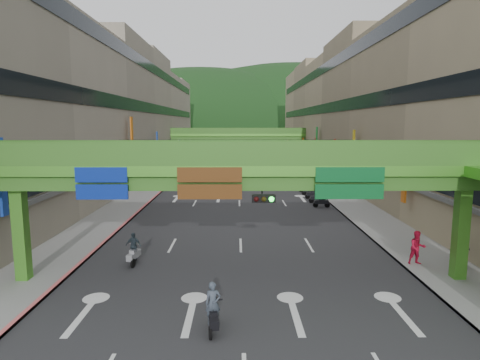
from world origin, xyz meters
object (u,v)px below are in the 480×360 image
scooter_rider_near (213,309)px  car_silver (186,179)px  scooter_rider_mid (232,186)px  car_yellow (243,158)px  overpass_near (262,182)px  pedestrian_red (417,250)px

scooter_rider_near → car_silver: scooter_rider_near is taller
scooter_rider_mid → car_yellow: 40.85m
scooter_rider_mid → car_yellow: size_ratio=0.44×
scooter_rider_near → car_silver: (-5.85, 38.32, -0.30)m
overpass_near → pedestrian_red: size_ratio=14.81×
scooter_rider_near → scooter_rider_mid: bearing=89.3°
car_silver → car_yellow: 33.38m
scooter_rider_near → pedestrian_red: 13.00m
overpass_near → scooter_rider_near: 6.48m
scooter_rider_mid → scooter_rider_near: bearing=-90.7°
scooter_rider_near → car_silver: size_ratio=0.53×
overpass_near → car_silver: overpass_near is taller
scooter_rider_near → pedestrian_red: (10.95, 7.00, 0.03)m
car_yellow → pedestrian_red: bearing=-89.9°
scooter_rider_mid → car_silver: (-6.22, 8.42, -0.36)m
overpass_near → car_yellow: (0.15, 66.33, -4.46)m
overpass_near → scooter_rider_near: size_ratio=14.14×
car_yellow → pedestrian_red: 64.31m
pedestrian_red → car_yellow: bearing=96.9°
scooter_rider_mid → car_yellow: scooter_rider_mid is taller
scooter_rider_mid → car_silver: 10.47m
scooter_rider_near → scooter_rider_mid: scooter_rider_near is taller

